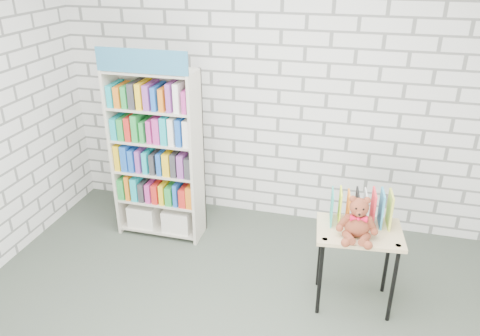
# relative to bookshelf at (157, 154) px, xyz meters

# --- Properties ---
(room_shell) EXTENTS (4.52, 4.02, 2.81)m
(room_shell) POSITION_rel_bookshelf_xyz_m (1.05, -1.36, 0.92)
(room_shell) COLOR silver
(room_shell) RESTS_ON ground
(bookshelf) EXTENTS (0.85, 0.33, 1.90)m
(bookshelf) POSITION_rel_bookshelf_xyz_m (0.00, 0.00, 0.00)
(bookshelf) COLOR beige
(bookshelf) RESTS_ON ground
(display_table) EXTENTS (0.69, 0.51, 0.70)m
(display_table) POSITION_rel_bookshelf_xyz_m (1.94, -0.60, -0.26)
(display_table) COLOR tan
(display_table) RESTS_ON ground
(table_books) EXTENTS (0.47, 0.25, 0.27)m
(table_books) POSITION_rel_bookshelf_xyz_m (1.93, -0.50, -0.03)
(table_books) COLOR teal
(table_books) RESTS_ON display_table
(teddy_bear) EXTENTS (0.31, 0.29, 0.33)m
(teddy_bear) POSITION_rel_bookshelf_xyz_m (1.91, -0.70, -0.03)
(teddy_bear) COLOR brown
(teddy_bear) RESTS_ON display_table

